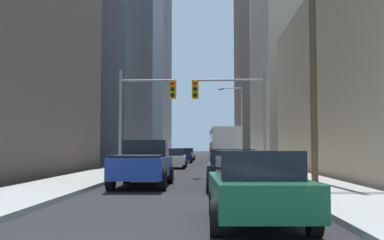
{
  "coord_description": "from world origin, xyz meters",
  "views": [
    {
      "loc": [
        0.79,
        -4.91,
        1.58
      ],
      "look_at": [
        0.0,
        20.44,
        3.11
      ],
      "focal_mm": 42.78,
      "sensor_mm": 36.0,
      "label": 1
    }
  ],
  "objects_px": {
    "city_bus": "(224,144)",
    "sedan_white": "(173,158)",
    "pickup_truck_blue": "(143,163)",
    "sedan_black": "(232,169)",
    "traffic_signal_near_left": "(144,105)",
    "sedan_green": "(256,187)",
    "sedan_navy": "(183,155)",
    "traffic_signal_near_right": "(233,104)",
    "sedan_silver": "(187,154)"
  },
  "relations": [
    {
      "from": "traffic_signal_near_left",
      "to": "traffic_signal_near_right",
      "type": "bearing_deg",
      "value": 0.01
    },
    {
      "from": "sedan_navy",
      "to": "traffic_signal_near_right",
      "type": "height_order",
      "value": "traffic_signal_near_right"
    },
    {
      "from": "pickup_truck_blue",
      "to": "sedan_white",
      "type": "relative_size",
      "value": 1.27
    },
    {
      "from": "sedan_black",
      "to": "sedan_navy",
      "type": "xyz_separation_m",
      "value": [
        -3.38,
        30.63,
        0.0
      ]
    },
    {
      "from": "city_bus",
      "to": "sedan_white",
      "type": "distance_m",
      "value": 10.61
    },
    {
      "from": "city_bus",
      "to": "sedan_navy",
      "type": "xyz_separation_m",
      "value": [
        -4.14,
        3.32,
        -1.16
      ]
    },
    {
      "from": "city_bus",
      "to": "sedan_navy",
      "type": "bearing_deg",
      "value": 141.27
    },
    {
      "from": "sedan_white",
      "to": "traffic_signal_near_left",
      "type": "distance_m",
      "value": 9.94
    },
    {
      "from": "sedan_black",
      "to": "sedan_green",
      "type": "bearing_deg",
      "value": -89.53
    },
    {
      "from": "sedan_black",
      "to": "sedan_white",
      "type": "relative_size",
      "value": 1.0
    },
    {
      "from": "sedan_silver",
      "to": "pickup_truck_blue",
      "type": "bearing_deg",
      "value": -90.26
    },
    {
      "from": "sedan_green",
      "to": "traffic_signal_near_right",
      "type": "xyz_separation_m",
      "value": [
        0.47,
        16.21,
        3.29
      ]
    },
    {
      "from": "city_bus",
      "to": "sedan_silver",
      "type": "xyz_separation_m",
      "value": [
        -4.12,
        12.14,
        -1.16
      ]
    },
    {
      "from": "sedan_green",
      "to": "sedan_white",
      "type": "xyz_separation_m",
      "value": [
        -3.54,
        25.56,
        0.0
      ]
    },
    {
      "from": "sedan_green",
      "to": "sedan_silver",
      "type": "relative_size",
      "value": 1.01
    },
    {
      "from": "city_bus",
      "to": "pickup_truck_blue",
      "type": "bearing_deg",
      "value": -99.39
    },
    {
      "from": "sedan_green",
      "to": "sedan_navy",
      "type": "distance_m",
      "value": 38.68
    },
    {
      "from": "sedan_white",
      "to": "traffic_signal_near_right",
      "type": "distance_m",
      "value": 10.69
    },
    {
      "from": "pickup_truck_blue",
      "to": "traffic_signal_near_right",
      "type": "bearing_deg",
      "value": 59.78
    },
    {
      "from": "city_bus",
      "to": "sedan_green",
      "type": "height_order",
      "value": "city_bus"
    },
    {
      "from": "sedan_navy",
      "to": "traffic_signal_near_left",
      "type": "height_order",
      "value": "traffic_signal_near_left"
    },
    {
      "from": "pickup_truck_blue",
      "to": "sedan_silver",
      "type": "relative_size",
      "value": 1.29
    },
    {
      "from": "pickup_truck_blue",
      "to": "sedan_black",
      "type": "height_order",
      "value": "pickup_truck_blue"
    },
    {
      "from": "traffic_signal_near_right",
      "to": "sedan_silver",
      "type": "bearing_deg",
      "value": 97.14
    },
    {
      "from": "sedan_green",
      "to": "traffic_signal_near_left",
      "type": "height_order",
      "value": "traffic_signal_near_left"
    },
    {
      "from": "sedan_black",
      "to": "traffic_signal_near_right",
      "type": "distance_m",
      "value": 8.96
    },
    {
      "from": "sedan_white",
      "to": "traffic_signal_near_right",
      "type": "relative_size",
      "value": 0.71
    },
    {
      "from": "sedan_black",
      "to": "sedan_navy",
      "type": "relative_size",
      "value": 1.0
    },
    {
      "from": "sedan_white",
      "to": "city_bus",
      "type": "bearing_deg",
      "value": 66.3
    },
    {
      "from": "city_bus",
      "to": "traffic_signal_near_left",
      "type": "height_order",
      "value": "traffic_signal_near_left"
    },
    {
      "from": "sedan_green",
      "to": "traffic_signal_near_right",
      "type": "height_order",
      "value": "traffic_signal_near_right"
    },
    {
      "from": "sedan_black",
      "to": "sedan_silver",
      "type": "distance_m",
      "value": 39.59
    },
    {
      "from": "sedan_green",
      "to": "sedan_white",
      "type": "height_order",
      "value": "same"
    },
    {
      "from": "sedan_green",
      "to": "sedan_navy",
      "type": "xyz_separation_m",
      "value": [
        -3.45,
        38.53,
        0.0
      ]
    },
    {
      "from": "sedan_green",
      "to": "sedan_black",
      "type": "distance_m",
      "value": 7.9
    },
    {
      "from": "city_bus",
      "to": "sedan_green",
      "type": "relative_size",
      "value": 2.71
    },
    {
      "from": "city_bus",
      "to": "sedan_navy",
      "type": "relative_size",
      "value": 2.71
    },
    {
      "from": "sedan_green",
      "to": "pickup_truck_blue",
      "type": "bearing_deg",
      "value": 111.38
    },
    {
      "from": "city_bus",
      "to": "traffic_signal_near_left",
      "type": "xyz_separation_m",
      "value": [
        -5.24,
        -19.0,
        2.09
      ]
    },
    {
      "from": "sedan_black",
      "to": "traffic_signal_near_left",
      "type": "relative_size",
      "value": 0.71
    },
    {
      "from": "city_bus",
      "to": "pickup_truck_blue",
      "type": "distance_m",
      "value": 26.37
    },
    {
      "from": "sedan_green",
      "to": "sedan_black",
      "type": "height_order",
      "value": "same"
    },
    {
      "from": "pickup_truck_blue",
      "to": "sedan_silver",
      "type": "bearing_deg",
      "value": 89.74
    },
    {
      "from": "sedan_white",
      "to": "traffic_signal_near_left",
      "type": "bearing_deg",
      "value": -96.11
    },
    {
      "from": "traffic_signal_near_right",
      "to": "sedan_green",
      "type": "bearing_deg",
      "value": -91.66
    },
    {
      "from": "sedan_white",
      "to": "sedan_navy",
      "type": "distance_m",
      "value": 12.97
    },
    {
      "from": "traffic_signal_near_left",
      "to": "sedan_white",
      "type": "bearing_deg",
      "value": 83.89
    },
    {
      "from": "city_bus",
      "to": "pickup_truck_blue",
      "type": "xyz_separation_m",
      "value": [
        -4.3,
        -25.99,
        -1.0
      ]
    },
    {
      "from": "city_bus",
      "to": "sedan_white",
      "type": "bearing_deg",
      "value": -113.7
    },
    {
      "from": "pickup_truck_blue",
      "to": "sedan_black",
      "type": "relative_size",
      "value": 1.28
    }
  ]
}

